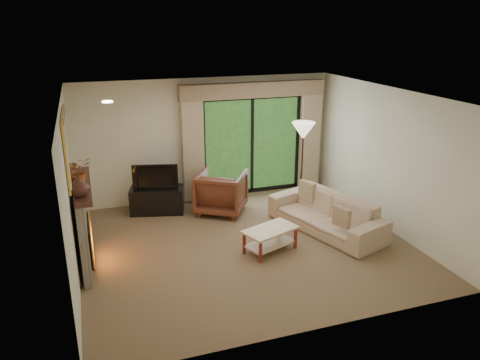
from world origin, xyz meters
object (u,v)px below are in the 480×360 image
object	(u,v)px
sofa	(326,214)
coffee_table	(270,240)
media_console	(157,200)
armchair	(221,192)

from	to	relation	value
sofa	coffee_table	size ratio (longest dim) A/B	2.50
media_console	coffee_table	size ratio (longest dim) A/B	1.16
sofa	coffee_table	xyz separation A→B (m)	(-1.29, -0.43, -0.13)
media_console	sofa	bearing A→B (deg)	-19.11
sofa	coffee_table	world-z (taller)	sofa
media_console	sofa	xyz separation A→B (m)	(2.82, -1.86, 0.07)
armchair	coffee_table	bearing A→B (deg)	131.01
sofa	coffee_table	distance (m)	1.36
media_console	coffee_table	world-z (taller)	media_console
armchair	coffee_table	size ratio (longest dim) A/B	1.03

